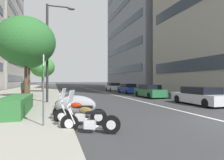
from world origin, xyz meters
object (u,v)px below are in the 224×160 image
(motorcycle_second_in_row, at_px, (75,106))
(car_mid_block_traffic, at_px, (200,96))
(motorcycle_mid_row, at_px, (72,103))
(street_tree_near_plaza_corner, at_px, (29,54))
(motorcycle_by_sign_pole, at_px, (75,106))
(street_lamp_with_banners, at_px, (52,42))
(car_following_behind, at_px, (150,91))
(car_approaching_light, at_px, (113,87))
(motorcycle_far_end_row, at_px, (79,114))
(parking_sign_by_curb, at_px, (44,81))
(street_tree_far_plaza, at_px, (42,67))
(motorcycle_nearest_camera, at_px, (89,120))
(pedestrian_on_plaza, at_px, (24,90))
(car_far_down_avenue, at_px, (128,89))
(street_tree_by_lamp_post, at_px, (26,42))

(motorcycle_second_in_row, height_order, car_mid_block_traffic, car_mid_block_traffic)
(motorcycle_mid_row, height_order, street_tree_near_plaza_corner, street_tree_near_plaza_corner)
(motorcycle_second_in_row, distance_m, motorcycle_by_sign_pole, 1.41)
(street_lamp_with_banners, bearing_deg, car_following_behind, -72.40)
(car_approaching_light, bearing_deg, motorcycle_far_end_row, 160.72)
(parking_sign_by_curb, bearing_deg, street_tree_near_plaza_corner, 8.57)
(motorcycle_by_sign_pole, distance_m, street_tree_far_plaza, 20.06)
(car_following_behind, bearing_deg, motorcycle_nearest_camera, 144.08)
(motorcycle_by_sign_pole, relative_size, street_lamp_with_banners, 0.26)
(street_tree_near_plaza_corner, bearing_deg, parking_sign_by_curb, -171.43)
(pedestrian_on_plaza, bearing_deg, car_following_behind, 76.21)
(car_following_behind, distance_m, car_far_down_avenue, 7.07)
(car_following_behind, xyz_separation_m, street_tree_near_plaza_corner, (2.36, 12.25, 3.83))
(car_mid_block_traffic, distance_m, parking_sign_by_curb, 11.81)
(car_following_behind, bearing_deg, motorcycle_mid_row, 127.11)
(car_mid_block_traffic, distance_m, car_approaching_light, 21.46)
(motorcycle_far_end_row, xyz_separation_m, street_tree_by_lamp_post, (6.40, 2.83, 3.98))
(car_mid_block_traffic, bearing_deg, street_lamp_with_banners, 70.94)
(motorcycle_mid_row, bearing_deg, street_tree_far_plaza, -60.74)
(car_approaching_light, relative_size, pedestrian_on_plaza, 2.49)
(car_mid_block_traffic, relative_size, street_lamp_with_banners, 0.62)
(motorcycle_second_in_row, height_order, car_far_down_avenue, car_far_down_avenue)
(car_mid_block_traffic, xyz_separation_m, car_far_down_avenue, (13.88, 0.37, 0.00))
(car_mid_block_traffic, height_order, street_tree_by_lamp_post, street_tree_by_lamp_post)
(street_lamp_with_banners, height_order, street_tree_far_plaza, street_lamp_with_banners)
(motorcycle_mid_row, bearing_deg, motorcycle_nearest_camera, 111.95)
(car_approaching_light, xyz_separation_m, street_tree_far_plaza, (-3.19, 11.81, 3.11))
(motorcycle_far_end_row, xyz_separation_m, street_tree_far_plaza, (22.44, 2.64, 3.32))
(car_mid_block_traffic, bearing_deg, street_tree_by_lamp_post, 79.53)
(motorcycle_nearest_camera, height_order, motorcycle_far_end_row, motorcycle_far_end_row)
(motorcycle_nearest_camera, relative_size, motorcycle_mid_row, 0.96)
(car_approaching_light, bearing_deg, pedestrian_on_plaza, 142.23)
(street_lamp_with_banners, bearing_deg, street_tree_by_lamp_post, 130.65)
(motorcycle_by_sign_pole, xyz_separation_m, street_tree_by_lamp_post, (3.55, 2.93, 4.01))
(car_following_behind, relative_size, parking_sign_by_curb, 1.67)
(motorcycle_nearest_camera, relative_size, street_lamp_with_banners, 0.26)
(motorcycle_nearest_camera, relative_size, street_tree_by_lamp_post, 0.33)
(car_following_behind, distance_m, street_tree_near_plaza_corner, 13.05)
(motorcycle_far_end_row, relative_size, car_mid_block_traffic, 0.45)
(car_far_down_avenue, bearing_deg, car_following_behind, 176.05)
(motorcycle_nearest_camera, height_order, street_lamp_with_banners, street_lamp_with_banners)
(motorcycle_mid_row, relative_size, street_tree_by_lamp_post, 0.35)
(car_following_behind, bearing_deg, car_mid_block_traffic, -175.35)
(car_mid_block_traffic, distance_m, street_tree_far_plaza, 22.14)
(street_tree_near_plaza_corner, bearing_deg, street_tree_far_plaza, -4.92)
(car_mid_block_traffic, xyz_separation_m, street_tree_by_lamp_post, (2.23, 12.31, 3.80))
(motorcycle_far_end_row, bearing_deg, motorcycle_nearest_camera, 115.42)
(street_tree_by_lamp_post, bearing_deg, motorcycle_nearest_camera, -158.78)
(motorcycle_mid_row, xyz_separation_m, parking_sign_by_curb, (-4.54, 1.42, 1.39))
(car_approaching_light, xyz_separation_m, street_tree_by_lamp_post, (-19.23, 12.00, 3.77))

